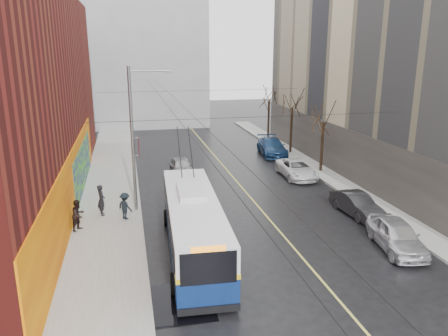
# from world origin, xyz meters

# --- Properties ---
(ground) EXTENTS (140.00, 140.00, 0.00)m
(ground) POSITION_xyz_m (0.00, 0.00, 0.00)
(ground) COLOR black
(ground) RESTS_ON ground
(sidewalk_left) EXTENTS (4.00, 60.00, 0.15)m
(sidewalk_left) POSITION_xyz_m (-8.00, 12.00, 0.07)
(sidewalk_left) COLOR gray
(sidewalk_left) RESTS_ON ground
(sidewalk_right) EXTENTS (2.00, 60.00, 0.15)m
(sidewalk_right) POSITION_xyz_m (9.00, 12.00, 0.07)
(sidewalk_right) COLOR gray
(sidewalk_right) RESTS_ON ground
(lane_line) EXTENTS (0.12, 50.00, 0.01)m
(lane_line) POSITION_xyz_m (1.50, 14.00, 0.00)
(lane_line) COLOR #BFB74C
(lane_line) RESTS_ON ground
(building_right) EXTENTS (14.06, 36.00, 16.00)m
(building_right) POSITION_xyz_m (16.99, 14.00, 7.99)
(building_right) COLOR #BCAE88
(building_right) RESTS_ON ground
(building_far) EXTENTS (20.50, 12.10, 18.00)m
(building_far) POSITION_xyz_m (-6.00, 44.99, 9.02)
(building_far) COLOR gray
(building_far) RESTS_ON ground
(streetlight_pole) EXTENTS (2.65, 0.60, 9.00)m
(streetlight_pole) POSITION_xyz_m (-6.14, 10.00, 4.85)
(streetlight_pole) COLOR slate
(streetlight_pole) RESTS_ON ground
(catenary_wires) EXTENTS (18.00, 60.00, 0.22)m
(catenary_wires) POSITION_xyz_m (-2.54, 14.77, 6.25)
(catenary_wires) COLOR black
(tree_near) EXTENTS (3.20, 3.20, 6.40)m
(tree_near) POSITION_xyz_m (9.00, 16.00, 4.98)
(tree_near) COLOR black
(tree_near) RESTS_ON ground
(tree_mid) EXTENTS (3.20, 3.20, 6.68)m
(tree_mid) POSITION_xyz_m (9.00, 23.00, 5.25)
(tree_mid) COLOR black
(tree_mid) RESTS_ON ground
(tree_far) EXTENTS (3.20, 3.20, 6.57)m
(tree_far) POSITION_xyz_m (9.00, 30.00, 5.14)
(tree_far) COLOR black
(tree_far) RESTS_ON ground
(puddle) EXTENTS (2.66, 3.15, 0.01)m
(puddle) POSITION_xyz_m (-4.90, -0.87, 0.00)
(puddle) COLOR black
(puddle) RESTS_ON ground
(pigeons_flying) EXTENTS (2.76, 2.72, 1.13)m
(pigeons_flying) POSITION_xyz_m (-1.94, 9.82, 6.93)
(pigeons_flying) COLOR slate
(trolleybus) EXTENTS (3.14, 11.63, 5.46)m
(trolleybus) POSITION_xyz_m (-3.62, 3.56, 1.52)
(trolleybus) COLOR navy
(trolleybus) RESTS_ON ground
(parked_car_a) EXTENTS (2.58, 4.80, 1.55)m
(parked_car_a) POSITION_xyz_m (6.55, 1.65, 0.78)
(parked_car_a) COLOR silver
(parked_car_a) RESTS_ON ground
(parked_car_b) EXTENTS (1.80, 4.24, 1.36)m
(parked_car_b) POSITION_xyz_m (7.00, 6.49, 0.68)
(parked_car_b) COLOR #272729
(parked_car_b) RESTS_ON ground
(parked_car_c) EXTENTS (2.44, 5.06, 1.39)m
(parked_car_c) POSITION_xyz_m (6.48, 15.02, 0.69)
(parked_car_c) COLOR silver
(parked_car_c) RESTS_ON ground
(parked_car_d) EXTENTS (2.80, 5.72, 1.60)m
(parked_car_d) POSITION_xyz_m (7.00, 22.76, 0.80)
(parked_car_d) COLOR navy
(parked_car_d) RESTS_ON ground
(following_car) EXTENTS (1.72, 4.14, 1.40)m
(following_car) POSITION_xyz_m (-2.45, 17.73, 0.70)
(following_car) COLOR #99999D
(following_car) RESTS_ON ground
(pedestrian_a) EXTENTS (0.60, 0.78, 1.91)m
(pedestrian_a) POSITION_xyz_m (-8.35, 9.50, 1.10)
(pedestrian_a) COLOR black
(pedestrian_a) RESTS_ON sidewalk_left
(pedestrian_b) EXTENTS (1.05, 1.09, 1.78)m
(pedestrian_b) POSITION_xyz_m (-9.50, 7.40, 1.04)
(pedestrian_b) COLOR black
(pedestrian_b) RESTS_ON sidewalk_left
(pedestrian_c) EXTENTS (1.16, 1.19, 1.63)m
(pedestrian_c) POSITION_xyz_m (-6.96, 8.51, 0.97)
(pedestrian_c) COLOR black
(pedestrian_c) RESTS_ON sidewalk_left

